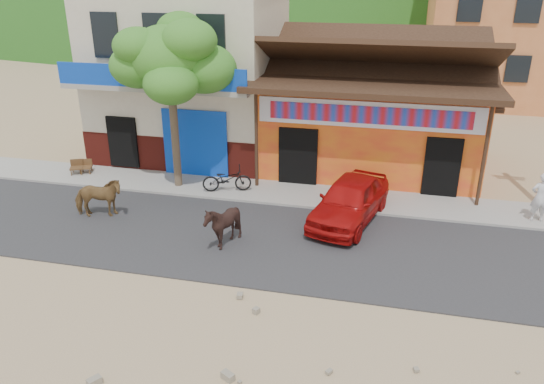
{
  "coord_description": "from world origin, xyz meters",
  "views": [
    {
      "loc": [
        2.77,
        -10.87,
        7.5
      ],
      "look_at": [
        -0.44,
        3.0,
        1.4
      ],
      "focal_mm": 35.0,
      "sensor_mm": 36.0,
      "label": 1
    }
  ],
  "objects_px": {
    "cow_tan": "(98,198)",
    "cow_dark": "(223,225)",
    "pedestrian": "(540,197)",
    "cafe_chair_left": "(76,162)",
    "tree": "(173,104)",
    "cafe_chair_right": "(85,161)",
    "red_car": "(350,200)",
    "scooter": "(227,179)"
  },
  "relations": [
    {
      "from": "red_car",
      "to": "cafe_chair_right",
      "type": "relative_size",
      "value": 4.38
    },
    {
      "from": "tree",
      "to": "cow_tan",
      "type": "distance_m",
      "value": 4.08
    },
    {
      "from": "cafe_chair_right",
      "to": "scooter",
      "type": "bearing_deg",
      "value": -22.3
    },
    {
      "from": "tree",
      "to": "red_car",
      "type": "xyz_separation_m",
      "value": [
        6.32,
        -1.37,
        -2.39
      ]
    },
    {
      "from": "tree",
      "to": "red_car",
      "type": "relative_size",
      "value": 1.47
    },
    {
      "from": "cow_tan",
      "to": "scooter",
      "type": "xyz_separation_m",
      "value": [
        3.4,
        2.77,
        -0.13
      ]
    },
    {
      "from": "scooter",
      "to": "pedestrian",
      "type": "xyz_separation_m",
      "value": [
        10.16,
        -0.08,
        0.34
      ]
    },
    {
      "from": "cow_tan",
      "to": "cafe_chair_right",
      "type": "bearing_deg",
      "value": 19.87
    },
    {
      "from": "cow_tan",
      "to": "pedestrian",
      "type": "xyz_separation_m",
      "value": [
        13.56,
        2.69,
        0.22
      ]
    },
    {
      "from": "tree",
      "to": "cafe_chair_right",
      "type": "xyz_separation_m",
      "value": [
        -3.95,
        0.35,
        -2.53
      ]
    },
    {
      "from": "pedestrian",
      "to": "cafe_chair_left",
      "type": "relative_size",
      "value": 1.62
    },
    {
      "from": "tree",
      "to": "cafe_chair_right",
      "type": "bearing_deg",
      "value": 175.0
    },
    {
      "from": "tree",
      "to": "cow_tan",
      "type": "relative_size",
      "value": 3.84
    },
    {
      "from": "cow_dark",
      "to": "red_car",
      "type": "relative_size",
      "value": 0.33
    },
    {
      "from": "cafe_chair_left",
      "to": "cafe_chair_right",
      "type": "bearing_deg",
      "value": 6.41
    },
    {
      "from": "cow_dark",
      "to": "cafe_chair_right",
      "type": "height_order",
      "value": "cow_dark"
    },
    {
      "from": "scooter",
      "to": "cafe_chair_right",
      "type": "relative_size",
      "value": 1.85
    },
    {
      "from": "cow_tan",
      "to": "cow_dark",
      "type": "distance_m",
      "value": 4.57
    },
    {
      "from": "pedestrian",
      "to": "cafe_chair_right",
      "type": "distance_m",
      "value": 16.03
    },
    {
      "from": "pedestrian",
      "to": "scooter",
      "type": "bearing_deg",
      "value": -9.24
    },
    {
      "from": "red_car",
      "to": "cafe_chair_right",
      "type": "height_order",
      "value": "red_car"
    },
    {
      "from": "red_car",
      "to": "scooter",
      "type": "xyz_separation_m",
      "value": [
        -4.42,
        1.22,
        -0.16
      ]
    },
    {
      "from": "tree",
      "to": "cafe_chair_right",
      "type": "height_order",
      "value": "tree"
    },
    {
      "from": "cafe_chair_left",
      "to": "pedestrian",
      "type": "bearing_deg",
      "value": -25.49
    },
    {
      "from": "cow_dark",
      "to": "cafe_chair_right",
      "type": "distance_m",
      "value": 8.11
    },
    {
      "from": "tree",
      "to": "cow_dark",
      "type": "xyz_separation_m",
      "value": [
        2.97,
        -3.88,
        -2.4
      ]
    },
    {
      "from": "cafe_chair_left",
      "to": "cafe_chair_right",
      "type": "height_order",
      "value": "cafe_chair_left"
    },
    {
      "from": "scooter",
      "to": "cafe_chair_right",
      "type": "height_order",
      "value": "cafe_chair_right"
    },
    {
      "from": "cow_tan",
      "to": "cow_dark",
      "type": "height_order",
      "value": "cow_dark"
    },
    {
      "from": "tree",
      "to": "cow_dark",
      "type": "relative_size",
      "value": 4.4
    },
    {
      "from": "tree",
      "to": "cow_tan",
      "type": "xyz_separation_m",
      "value": [
        -1.5,
        -2.92,
        -2.42
      ]
    },
    {
      "from": "cow_dark",
      "to": "cafe_chair_right",
      "type": "xyz_separation_m",
      "value": [
        -6.92,
        4.23,
        -0.14
      ]
    },
    {
      "from": "pedestrian",
      "to": "cafe_chair_left",
      "type": "xyz_separation_m",
      "value": [
        -16.3,
        0.4,
        -0.3
      ]
    },
    {
      "from": "cow_tan",
      "to": "cafe_chair_left",
      "type": "relative_size",
      "value": 1.59
    },
    {
      "from": "scooter",
      "to": "cow_dark",
      "type": "bearing_deg",
      "value": 177.86
    },
    {
      "from": "pedestrian",
      "to": "cafe_chair_right",
      "type": "xyz_separation_m",
      "value": [
        -16.02,
        0.57,
        -0.33
      ]
    },
    {
      "from": "tree",
      "to": "scooter",
      "type": "bearing_deg",
      "value": -4.35
    },
    {
      "from": "red_car",
      "to": "cafe_chair_left",
      "type": "xyz_separation_m",
      "value": [
        -10.56,
        1.54,
        -0.12
      ]
    },
    {
      "from": "cow_tan",
      "to": "cow_dark",
      "type": "relative_size",
      "value": 1.15
    },
    {
      "from": "cow_tan",
      "to": "cow_dark",
      "type": "xyz_separation_m",
      "value": [
        4.46,
        -0.96,
        0.02
      ]
    },
    {
      "from": "scooter",
      "to": "cafe_chair_left",
      "type": "height_order",
      "value": "cafe_chair_left"
    },
    {
      "from": "cafe_chair_left",
      "to": "red_car",
      "type": "bearing_deg",
      "value": -32.4
    }
  ]
}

